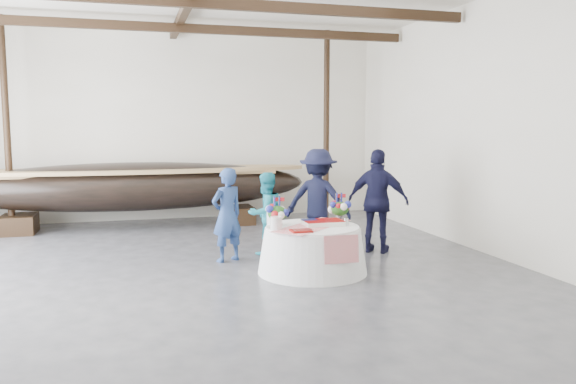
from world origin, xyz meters
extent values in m
cube|color=#3D3D42|center=(0.00, 0.00, 0.00)|extent=(10.00, 12.00, 0.01)
cube|color=silver|center=(0.00, 6.00, 2.25)|extent=(10.00, 0.02, 4.50)
cube|color=silver|center=(0.00, -6.00, 2.25)|extent=(10.00, 0.02, 4.50)
cube|color=silver|center=(5.00, 0.00, 2.25)|extent=(0.02, 12.00, 4.50)
cube|color=black|center=(0.00, 1.50, 4.25)|extent=(9.80, 0.12, 0.18)
cube|color=black|center=(0.00, 4.00, 4.25)|extent=(9.80, 0.12, 0.18)
cylinder|color=black|center=(-3.50, 4.86, 2.25)|extent=(0.14, 0.14, 4.50)
cylinder|color=black|center=(3.50, 4.86, 2.25)|extent=(0.14, 0.14, 4.50)
cube|color=black|center=(-3.37, 4.86, 0.20)|extent=(0.68, 0.88, 0.39)
cube|color=black|center=(1.33, 4.86, 0.20)|extent=(0.68, 0.88, 0.39)
ellipsoid|color=black|center=(-1.02, 4.86, 0.93)|extent=(7.83, 1.57, 1.08)
cube|color=#9E7A4C|center=(-1.02, 4.86, 1.22)|extent=(6.26, 1.03, 0.06)
cone|color=white|center=(1.62, 0.15, 0.35)|extent=(1.69, 1.69, 0.70)
cylinder|color=white|center=(1.62, 0.15, 0.71)|extent=(1.43, 1.43, 0.04)
cube|color=red|center=(1.62, 0.15, 0.73)|extent=(1.53, 1.45, 0.01)
cube|color=white|center=(1.79, 0.17, 0.76)|extent=(0.60, 0.40, 0.07)
cylinder|color=white|center=(1.00, 0.00, 0.83)|extent=(0.18, 0.18, 0.20)
cylinder|color=white|center=(1.06, 0.47, 0.83)|extent=(0.18, 0.18, 0.21)
cube|color=#6C0E09|center=(1.31, -0.27, 0.74)|extent=(0.30, 0.24, 0.03)
cone|color=silver|center=(2.12, 0.03, 0.79)|extent=(0.09, 0.09, 0.12)
imported|color=navy|center=(0.47, 1.23, 0.79)|extent=(0.68, 0.58, 1.57)
imported|color=#23A1B5|center=(1.22, 1.60, 0.73)|extent=(0.87, 0.79, 1.45)
imported|color=black|center=(2.21, 1.64, 0.92)|extent=(1.38, 1.20, 1.85)
imported|color=black|center=(3.18, 1.17, 0.93)|extent=(1.14, 1.01, 1.85)
camera|label=1|loc=(-1.03, -7.93, 2.25)|focal=35.00mm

